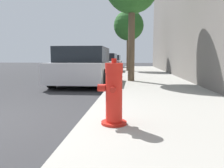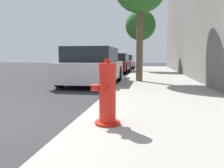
% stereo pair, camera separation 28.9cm
% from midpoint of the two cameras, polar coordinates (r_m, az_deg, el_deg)
% --- Properties ---
extents(sidewalk_slab, '(2.86, 40.00, 0.12)m').
position_cam_midpoint_polar(sidewalk_slab, '(3.10, 15.67, -11.11)').
color(sidewalk_slab, '#99968E').
rests_on(sidewalk_slab, ground_plane).
extents(fire_hydrant, '(0.39, 0.39, 0.88)m').
position_cam_midpoint_polar(fire_hydrant, '(2.88, -2.42, -2.83)').
color(fire_hydrant, red).
rests_on(fire_hydrant, sidewalk_slab).
extents(parked_car_near, '(1.87, 4.01, 1.38)m').
position_cam_midpoint_polar(parked_car_near, '(8.36, -8.20, 4.52)').
color(parked_car_near, '#B7B7BC').
rests_on(parked_car_near, ground_plane).
extents(parked_car_mid, '(1.75, 4.42, 1.28)m').
position_cam_midpoint_polar(parked_car_mid, '(14.92, -2.53, 5.45)').
color(parked_car_mid, maroon).
rests_on(parked_car_mid, ground_plane).
extents(parked_car_far, '(1.83, 4.33, 1.25)m').
position_cam_midpoint_polar(parked_car_far, '(20.68, -0.61, 5.82)').
color(parked_car_far, silver).
rests_on(parked_car_far, ground_plane).
extents(street_tree_far, '(1.99, 1.99, 4.02)m').
position_cam_midpoint_polar(street_tree_far, '(15.08, 3.81, 14.89)').
color(street_tree_far, brown).
rests_on(street_tree_far, sidewalk_slab).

